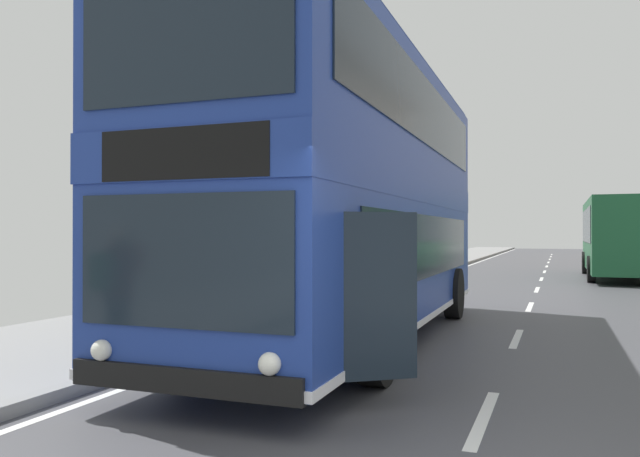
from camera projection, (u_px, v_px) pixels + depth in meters
double_decker_bus_main at (353, 197)px, 10.33m from camera, size 3.31×10.34×4.56m
background_bus_far_lane at (622, 236)px, 24.26m from camera, size 2.73×9.07×3.05m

